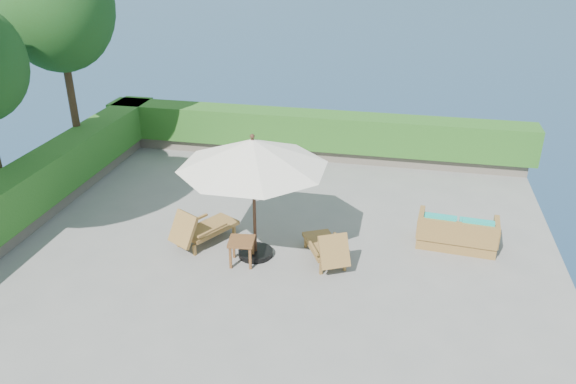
% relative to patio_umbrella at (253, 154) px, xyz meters
% --- Properties ---
extents(ground, '(12.00, 12.00, 0.00)m').
position_rel_patio_umbrella_xyz_m(ground, '(0.20, 0.07, -2.24)').
color(ground, gray).
rests_on(ground, ground).
extents(foundation, '(12.00, 12.00, 3.00)m').
position_rel_patio_umbrella_xyz_m(foundation, '(0.20, 0.07, -3.80)').
color(foundation, '#5B5148').
rests_on(foundation, ocean).
extents(ocean, '(600.00, 600.00, 0.00)m').
position_rel_patio_umbrella_xyz_m(ocean, '(0.20, 0.07, -5.25)').
color(ocean, '#18294B').
rests_on(ocean, ground).
extents(planter_wall_far, '(12.00, 0.60, 0.36)m').
position_rel_patio_umbrella_xyz_m(planter_wall_far, '(0.20, 5.67, -2.07)').
color(planter_wall_far, '#665E52').
rests_on(planter_wall_far, ground).
extents(planter_wall_left, '(0.60, 12.00, 0.36)m').
position_rel_patio_umbrella_xyz_m(planter_wall_left, '(-5.40, 0.07, -2.07)').
color(planter_wall_left, '#665E52').
rests_on(planter_wall_left, ground).
extents(hedge_far, '(12.40, 0.90, 1.00)m').
position_rel_patio_umbrella_xyz_m(hedge_far, '(0.20, 5.67, -1.40)').
color(hedge_far, '#1B4B15').
rests_on(hedge_far, planter_wall_far).
extents(hedge_left, '(0.90, 12.40, 1.00)m').
position_rel_patio_umbrella_xyz_m(hedge_left, '(-5.40, 0.07, -1.40)').
color(hedge_left, '#1B4B15').
rests_on(hedge_left, planter_wall_left).
extents(tree_far, '(2.80, 2.80, 6.03)m').
position_rel_patio_umbrella_xyz_m(tree_far, '(-5.80, 3.27, 2.16)').
color(tree_far, '#412B19').
rests_on(tree_far, ground).
extents(patio_umbrella, '(3.89, 3.89, 2.66)m').
position_rel_patio_umbrella_xyz_m(patio_umbrella, '(0.00, 0.00, 0.00)').
color(patio_umbrella, black).
rests_on(patio_umbrella, ground).
extents(lounge_left, '(1.28, 1.61, 0.87)m').
position_rel_patio_umbrella_xyz_m(lounge_left, '(-1.25, 0.24, -1.88)').
color(lounge_left, olive).
rests_on(lounge_left, ground).
extents(lounge_right, '(1.16, 1.53, 0.82)m').
position_rel_patio_umbrella_xyz_m(lounge_right, '(1.47, 0.05, -1.90)').
color(lounge_right, olive).
rests_on(lounge_right, ground).
extents(side_table, '(0.56, 0.56, 0.54)m').
position_rel_patio_umbrella_xyz_m(side_table, '(-0.19, -0.35, -1.80)').
color(side_table, brown).
rests_on(side_table, ground).
extents(wicker_loveseat, '(1.71, 0.98, 0.81)m').
position_rel_patio_umbrella_xyz_m(wicker_loveseat, '(4.07, 1.22, -1.93)').
color(wicker_loveseat, olive).
rests_on(wicker_loveseat, ground).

